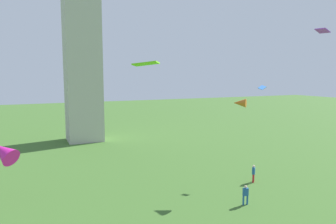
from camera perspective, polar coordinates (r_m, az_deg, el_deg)
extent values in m
cylinder|color=red|center=(30.26, 15.68, -11.94)|extent=(0.15, 0.15, 0.80)
cylinder|color=red|center=(30.61, 15.75, -11.73)|extent=(0.15, 0.15, 0.80)
cube|color=#235693|center=(30.22, 15.76, -10.55)|extent=(0.48, 0.48, 0.63)
sphere|color=beige|center=(30.10, 15.78, -9.77)|extent=(0.23, 0.23, 0.23)
cylinder|color=#235693|center=(25.41, 14.65, -15.64)|extent=(0.14, 0.14, 0.75)
cylinder|color=#235693|center=(25.25, 13.95, -15.77)|extent=(0.14, 0.14, 0.75)
cube|color=#235693|center=(25.08, 14.35, -14.29)|extent=(0.44, 0.30, 0.59)
sphere|color=beige|center=(24.94, 14.38, -13.42)|extent=(0.22, 0.22, 0.22)
cone|color=#C0641C|center=(27.49, 13.30, 1.65)|extent=(1.32, 1.34, 0.79)
cube|color=#72DF16|center=(14.61, -4.17, 9.02)|extent=(1.44, 1.35, 0.23)
cone|color=#D01B92|center=(27.60, -28.58, -6.49)|extent=(2.82, 2.93, 2.27)
cube|color=#A937E2|center=(29.18, 26.97, 13.44)|extent=(0.73, 1.08, 0.42)
cube|color=#3784EE|center=(32.12, 17.23, 4.41)|extent=(0.90, 0.68, 0.47)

